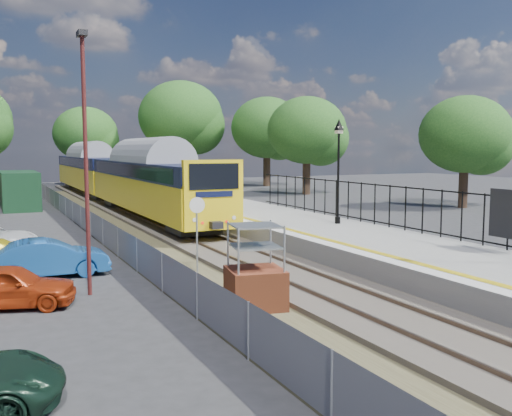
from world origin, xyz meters
TOP-DOWN VIEW (x-y plane):
  - ground at (0.00, 0.00)m, footprint 120.00×120.00m
  - track_bed at (-0.47, 9.67)m, footprint 5.90×80.00m
  - platform at (4.20, 8.00)m, footprint 5.00×70.00m
  - platform_edge at (2.14, 8.00)m, footprint 0.90×70.00m
  - victorian_lamp_north at (5.30, 6.00)m, footprint 0.44×0.44m
  - palisade_fence at (6.55, 2.24)m, footprint 0.12×26.00m
  - wire_fence at (-4.20, 12.00)m, footprint 0.06×52.00m
  - tree_line at (1.40, 42.00)m, footprint 56.80×43.80m
  - train at (0.00, 27.91)m, footprint 2.82×40.83m
  - brick_plinth at (-2.51, -1.80)m, footprint 1.64×1.64m
  - speed_sign at (-2.50, 2.66)m, footprint 0.53×0.11m
  - carpark_lamp at (-6.17, 1.63)m, footprint 0.25×0.50m
  - car_red at (-8.36, 1.18)m, footprint 3.73×2.38m
  - car_blue at (-6.99, 4.55)m, footprint 3.84×1.37m

SIDE VIEW (x-z plane):
  - ground at x=0.00m, z-range 0.00..0.00m
  - track_bed at x=-0.47m, z-range -0.05..0.24m
  - platform at x=4.20m, z-range 0.00..0.90m
  - car_red at x=-8.36m, z-range 0.00..1.18m
  - wire_fence at x=-4.20m, z-range 0.00..1.20m
  - car_blue at x=-6.99m, z-range 0.00..1.26m
  - platform_edge at x=2.14m, z-range 0.90..0.91m
  - brick_plinth at x=-2.51m, z-range -0.05..2.24m
  - speed_sign at x=-2.50m, z-range 0.45..3.08m
  - palisade_fence at x=6.55m, z-range 0.84..2.84m
  - train at x=0.00m, z-range 0.59..4.09m
  - carpark_lamp at x=-6.17m, z-range 0.50..7.95m
  - victorian_lamp_north at x=5.30m, z-range 2.00..6.60m
  - tree_line at x=1.40m, z-range 0.67..12.55m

